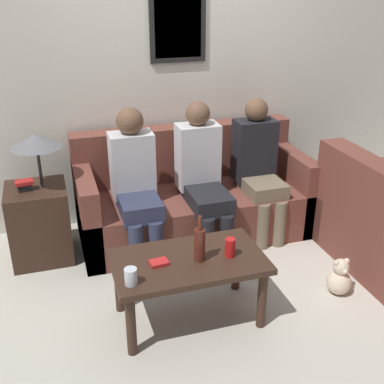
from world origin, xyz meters
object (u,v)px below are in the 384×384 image
coffee_table (189,268)px  wine_bottle (200,244)px  person_left (135,179)px  person_right (258,165)px  drinking_glass (131,277)px  teddy_bear (339,278)px  person_middle (202,173)px  couch_main (192,198)px

coffee_table → wine_bottle: (0.06, -0.03, 0.19)m
person_left → person_right: bearing=1.3°
drinking_glass → teddy_bear: bearing=4.1°
wine_bottle → person_middle: bearing=70.6°
drinking_glass → person_right: (1.31, 1.15, 0.11)m
person_right → person_middle: bearing=-175.7°
couch_main → person_left: person_left is taller
person_middle → drinking_glass: bearing=-125.8°
wine_bottle → couch_main: bearing=74.7°
person_left → person_middle: bearing=-1.5°
coffee_table → wine_bottle: 0.20m
drinking_glass → person_middle: (0.80, 1.11, 0.11)m
couch_main → person_middle: person_middle is taller
person_left → couch_main: bearing=20.4°
couch_main → person_right: person_right is taller
coffee_table → teddy_bear: bearing=-2.9°
coffee_table → person_left: size_ratio=0.82×
drinking_glass → person_left: 1.16m
wine_bottle → person_right: size_ratio=0.26×
couch_main → person_left: 0.65m
wine_bottle → person_middle: size_ratio=0.26×
wine_bottle → person_middle: (0.35, 0.98, 0.05)m
wine_bottle → teddy_bear: size_ratio=1.10×
coffee_table → person_middle: (0.41, 0.95, 0.23)m
coffee_table → drinking_glass: bearing=-157.7°
person_right → drinking_glass: bearing=-138.7°
wine_bottle → person_right: person_right is taller
coffee_table → person_left: (-0.14, 0.96, 0.24)m
person_left → teddy_bear: bearing=-39.6°
drinking_glass → person_right: size_ratio=0.09×
coffee_table → drinking_glass: 0.44m
person_left → teddy_bear: person_left is taller
wine_bottle → person_left: size_ratio=0.26×
teddy_bear → person_middle: bearing=124.4°
couch_main → wine_bottle: size_ratio=6.39×
coffee_table → person_middle: bearing=66.8°
coffee_table → person_right: size_ratio=0.82×
person_middle → person_right: size_ratio=1.01×
person_right → wine_bottle: bearing=-129.9°
drinking_glass → person_middle: bearing=54.2°
coffee_table → person_right: bearing=47.2°
couch_main → wine_bottle: bearing=-105.3°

